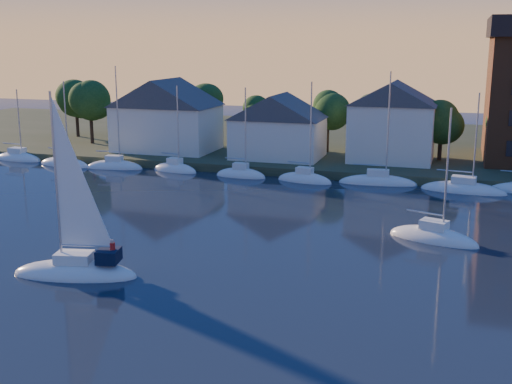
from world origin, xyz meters
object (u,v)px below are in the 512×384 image
at_px(clubhouse_east, 392,121).
at_px(clubhouse_centre, 278,125).
at_px(clubhouse_west, 167,114).
at_px(drifting_sailboat_right, 433,239).
at_px(hero_sailboat, 77,268).

bearing_deg(clubhouse_east, clubhouse_centre, -171.87).
bearing_deg(clubhouse_west, drifting_sailboat_right, -37.64).
bearing_deg(clubhouse_east, hero_sailboat, -109.81).
distance_m(clubhouse_centre, drifting_sailboat_right, 34.41).
bearing_deg(clubhouse_centre, clubhouse_west, 176.42).
relative_size(clubhouse_centre, clubhouse_east, 1.10).
xyz_separation_m(clubhouse_west, drifting_sailboat_right, (36.52, -28.16, -5.84)).
xyz_separation_m(clubhouse_centre, clubhouse_east, (14.00, 2.00, 0.87)).
bearing_deg(clubhouse_centre, drifting_sailboat_right, -52.93).
height_order(clubhouse_west, drifting_sailboat_right, clubhouse_west).
distance_m(hero_sailboat, drifting_sailboat_right, 27.47).
relative_size(clubhouse_west, clubhouse_east, 1.30).
relative_size(clubhouse_centre, hero_sailboat, 0.86).
xyz_separation_m(clubhouse_west, clubhouse_east, (30.00, 1.00, 0.07)).
xyz_separation_m(clubhouse_east, hero_sailboat, (-16.11, -44.72, -5.43)).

